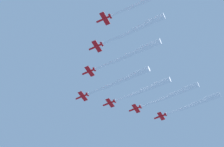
% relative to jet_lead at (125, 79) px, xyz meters
% --- Properties ---
extents(jet_lead, '(52.46, 8.47, 3.66)m').
position_rel_jet_lead_xyz_m(jet_lead, '(0.00, 0.00, 0.00)').
color(jet_lead, red).
extents(jet_port_inner, '(53.04, 8.45, 3.73)m').
position_rel_jet_lead_xyz_m(jet_port_inner, '(12.54, -13.76, 2.53)').
color(jet_port_inner, red).
extents(jet_starboard_inner, '(48.20, 8.45, 3.76)m').
position_rel_jet_lead_xyz_m(jet_starboard_inner, '(9.83, 13.77, 1.06)').
color(jet_starboard_inner, red).
extents(jet_port_mid, '(48.49, 8.46, 3.66)m').
position_rel_jet_lead_xyz_m(jet_port_mid, '(21.72, -27.78, 2.93)').
color(jet_port_mid, red).
extents(jet_starboard_mid, '(49.96, 8.48, 3.68)m').
position_rel_jet_lead_xyz_m(jet_starboard_mid, '(23.59, 27.03, 2.96)').
color(jet_starboard_mid, red).
extents(jet_starboard_outer, '(47.41, 8.46, 3.76)m').
position_rel_jet_lead_xyz_m(jet_starboard_outer, '(34.54, 40.76, 2.60)').
color(jet_starboard_outer, red).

